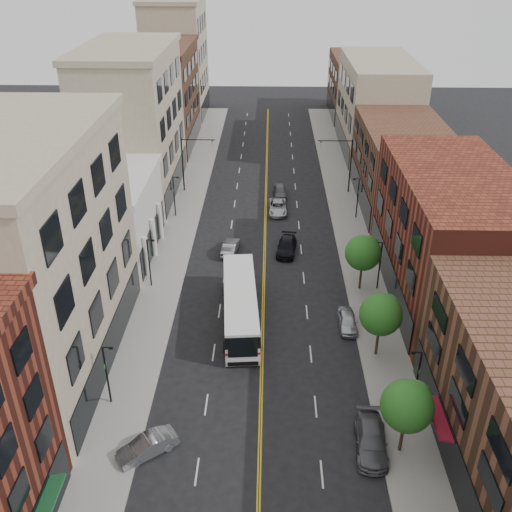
# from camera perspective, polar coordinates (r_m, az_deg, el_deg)

# --- Properties ---
(ground) EXTENTS (220.00, 220.00, 0.00)m
(ground) POSITION_cam_1_polar(r_m,az_deg,el_deg) (37.73, 0.26, -23.20)
(ground) COLOR black
(ground) RESTS_ON ground
(sidewalk_left) EXTENTS (4.00, 110.00, 0.15)m
(sidewalk_left) POSITION_cam_1_polar(r_m,az_deg,el_deg) (66.03, -7.82, 2.12)
(sidewalk_left) COLOR gray
(sidewalk_left) RESTS_ON ground
(sidewalk_right) EXTENTS (4.00, 110.00, 0.15)m
(sidewalk_right) POSITION_cam_1_polar(r_m,az_deg,el_deg) (65.90, 9.63, 1.92)
(sidewalk_right) COLOR gray
(sidewalk_right) RESTS_ON ground
(bldg_l_tanoffice) EXTENTS (10.00, 22.00, 18.00)m
(bldg_l_tanoffice) POSITION_cam_1_polar(r_m,az_deg,el_deg) (45.11, -21.48, -0.57)
(bldg_l_tanoffice) COLOR gray
(bldg_l_tanoffice) RESTS_ON ground
(bldg_l_white) EXTENTS (10.00, 14.00, 8.00)m
(bldg_l_white) POSITION_cam_1_polar(r_m,az_deg,el_deg) (62.35, -14.97, 3.68)
(bldg_l_white) COLOR silver
(bldg_l_white) RESTS_ON ground
(bldg_l_far_a) EXTENTS (10.00, 20.00, 18.00)m
(bldg_l_far_a) POSITION_cam_1_polar(r_m,az_deg,el_deg) (76.01, -12.18, 12.67)
(bldg_l_far_a) COLOR gray
(bldg_l_far_a) RESTS_ON ground
(bldg_l_far_b) EXTENTS (10.00, 20.00, 15.00)m
(bldg_l_far_b) POSITION_cam_1_polar(r_m,az_deg,el_deg) (95.29, -9.49, 15.30)
(bldg_l_far_b) COLOR brown
(bldg_l_far_b) RESTS_ON ground
(bldg_l_far_c) EXTENTS (10.00, 16.00, 20.00)m
(bldg_l_far_c) POSITION_cam_1_polar(r_m,az_deg,el_deg) (112.13, -7.96, 18.80)
(bldg_l_far_c) COLOR gray
(bldg_l_far_c) RESTS_ON ground
(bldg_r_mid) EXTENTS (10.00, 22.00, 12.00)m
(bldg_r_mid) POSITION_cam_1_polar(r_m,az_deg,el_deg) (55.26, 18.74, 1.97)
(bldg_r_mid) COLOR #592117
(bldg_r_mid) RESTS_ON ground
(bldg_r_far_a) EXTENTS (10.00, 20.00, 10.00)m
(bldg_r_far_a) POSITION_cam_1_polar(r_m,az_deg,el_deg) (74.27, 14.41, 8.76)
(bldg_r_far_a) COLOR brown
(bldg_r_far_a) RESTS_ON ground
(bldg_r_far_b) EXTENTS (10.00, 22.00, 14.00)m
(bldg_r_far_b) POSITION_cam_1_polar(r_m,az_deg,el_deg) (93.36, 12.00, 14.47)
(bldg_r_far_b) COLOR gray
(bldg_r_far_b) RESTS_ON ground
(bldg_r_far_c) EXTENTS (10.00, 18.00, 11.00)m
(bldg_r_far_c) POSITION_cam_1_polar(r_m,az_deg,el_deg) (112.90, 10.26, 16.36)
(bldg_r_far_c) COLOR brown
(bldg_r_far_c) RESTS_ON ground
(tree_r_1) EXTENTS (3.40, 3.40, 5.59)m
(tree_r_1) POSITION_cam_1_polar(r_m,az_deg,el_deg) (38.43, 14.99, -14.13)
(tree_r_1) COLOR black
(tree_r_1) RESTS_ON sidewalk_right
(tree_r_2) EXTENTS (3.40, 3.40, 5.59)m
(tree_r_2) POSITION_cam_1_polar(r_m,az_deg,el_deg) (46.02, 12.47, -5.60)
(tree_r_2) COLOR black
(tree_r_2) RESTS_ON sidewalk_right
(tree_r_3) EXTENTS (3.40, 3.40, 5.59)m
(tree_r_3) POSITION_cam_1_polar(r_m,az_deg,el_deg) (54.39, 10.74, 0.42)
(tree_r_3) COLOR black
(tree_r_3) RESTS_ON sidewalk_right
(lamp_l_1) EXTENTS (0.81, 0.55, 5.05)m
(lamp_l_1) POSITION_cam_1_polar(r_m,az_deg,el_deg) (42.60, -14.68, -11.13)
(lamp_l_1) COLOR black
(lamp_l_1) RESTS_ON sidewalk_left
(lamp_l_2) EXTENTS (0.81, 0.55, 5.05)m
(lamp_l_2) POSITION_cam_1_polar(r_m,az_deg,el_deg) (55.33, -10.62, -0.41)
(lamp_l_2) COLOR black
(lamp_l_2) RESTS_ON sidewalk_left
(lamp_l_3) EXTENTS (0.81, 0.55, 5.05)m
(lamp_l_3) POSITION_cam_1_polar(r_m,az_deg,el_deg) (69.43, -8.16, 6.14)
(lamp_l_3) COLOR black
(lamp_l_3) RESTS_ON sidewalk_left
(lamp_r_1) EXTENTS (0.81, 0.55, 5.05)m
(lamp_r_1) POSITION_cam_1_polar(r_m,az_deg,el_deg) (42.39, 15.79, -11.56)
(lamp_r_1) COLOR black
(lamp_r_1) RESTS_ON sidewalk_right
(lamp_r_2) EXTENTS (0.81, 0.55, 5.05)m
(lamp_r_2) POSITION_cam_1_polar(r_m,az_deg,el_deg) (55.17, 12.24, -0.69)
(lamp_r_2) COLOR black
(lamp_r_2) RESTS_ON sidewalk_right
(lamp_r_3) EXTENTS (0.81, 0.55, 5.05)m
(lamp_r_3) POSITION_cam_1_polar(r_m,az_deg,el_deg) (69.30, 10.11, 5.93)
(lamp_r_3) COLOR black
(lamp_r_3) RESTS_ON sidewalk_right
(signal_mast_left) EXTENTS (4.49, 0.18, 7.20)m
(signal_mast_left) POSITION_cam_1_polar(r_m,az_deg,el_deg) (76.09, -6.83, 9.68)
(signal_mast_left) COLOR black
(signal_mast_left) RESTS_ON sidewalk_left
(signal_mast_right) EXTENTS (4.49, 0.18, 7.20)m
(signal_mast_right) POSITION_cam_1_polar(r_m,az_deg,el_deg) (75.98, 8.91, 9.50)
(signal_mast_right) COLOR black
(signal_mast_right) RESTS_ON sidewalk_right
(city_bus) EXTENTS (3.86, 12.97, 3.29)m
(city_bus) POSITION_cam_1_polar(r_m,az_deg,el_deg) (50.04, -1.59, -4.77)
(city_bus) COLOR silver
(city_bus) RESTS_ON ground
(car_angle_b) EXTENTS (4.11, 3.55, 1.34)m
(car_angle_b) POSITION_cam_1_polar(r_m,az_deg,el_deg) (40.16, -10.81, -18.17)
(car_angle_b) COLOR gray
(car_angle_b) RESTS_ON ground
(car_parked_mid) EXTENTS (2.37, 5.16, 1.46)m
(car_parked_mid) POSITION_cam_1_polar(r_m,az_deg,el_deg) (40.51, 11.44, -17.60)
(car_parked_mid) COLOR #545459
(car_parked_mid) RESTS_ON ground
(car_parked_far) EXTENTS (1.60, 3.84, 1.30)m
(car_parked_far) POSITION_cam_1_polar(r_m,az_deg,el_deg) (50.64, 9.14, -6.46)
(car_parked_far) COLOR #B9BBC1
(car_parked_far) RESTS_ON ground
(car_lane_behind) EXTENTS (1.94, 4.34, 1.38)m
(car_lane_behind) POSITION_cam_1_polar(r_m,az_deg,el_deg) (61.50, -2.58, 0.88)
(car_lane_behind) COLOR #424146
(car_lane_behind) RESTS_ON ground
(car_lane_a) EXTENTS (2.55, 5.01, 1.39)m
(car_lane_a) POSITION_cam_1_polar(r_m,az_deg,el_deg) (61.66, 3.09, 0.95)
(car_lane_a) COLOR black
(car_lane_a) RESTS_ON ground
(car_lane_b) EXTENTS (2.33, 4.93, 1.36)m
(car_lane_b) POSITION_cam_1_polar(r_m,az_deg,el_deg) (70.89, 2.18, 4.91)
(car_lane_b) COLOR #B5B8BD
(car_lane_b) RESTS_ON ground
(car_lane_c) EXTENTS (1.94, 4.28, 1.42)m
(car_lane_c) POSITION_cam_1_polar(r_m,az_deg,el_deg) (75.51, 2.41, 6.51)
(car_lane_c) COLOR #525157
(car_lane_c) RESTS_ON ground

